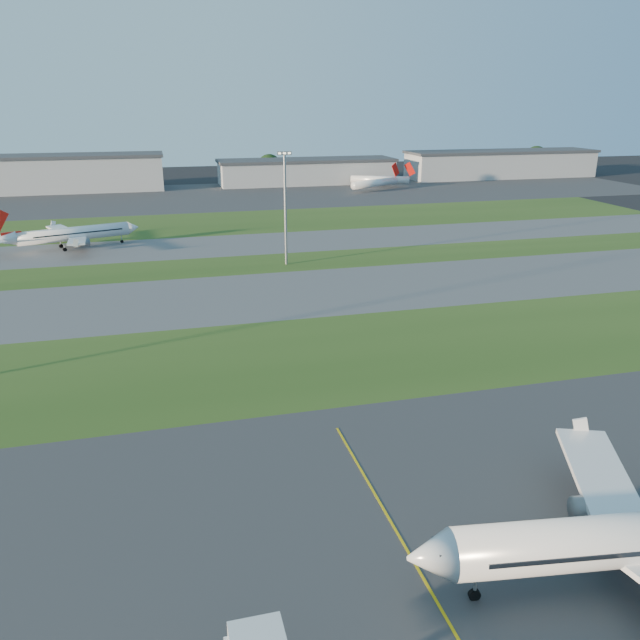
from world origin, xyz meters
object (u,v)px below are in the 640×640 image
object	(u,v)px
mini_jet_near	(375,183)
light_mast_centre	(285,201)
airliner_taxiing	(73,234)
mini_jet_far	(380,179)

from	to	relation	value
mini_jet_near	light_mast_centre	world-z (taller)	light_mast_centre
light_mast_centre	mini_jet_near	bearing A→B (deg)	61.58
airliner_taxiing	mini_jet_near	size ratio (longest dim) A/B	1.27
mini_jet_near	mini_jet_far	world-z (taller)	same
mini_jet_near	mini_jet_far	xyz separation A→B (m)	(6.52, 11.57, 0.00)
airliner_taxiing	mini_jet_far	xyz separation A→B (m)	(119.17, 96.63, -0.47)
mini_jet_far	light_mast_centre	bearing A→B (deg)	-95.14
light_mast_centre	mini_jet_far	bearing A→B (deg)	61.49
airliner_taxiing	mini_jet_far	bearing A→B (deg)	-158.77
mini_jet_near	light_mast_centre	distance (m)	131.87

